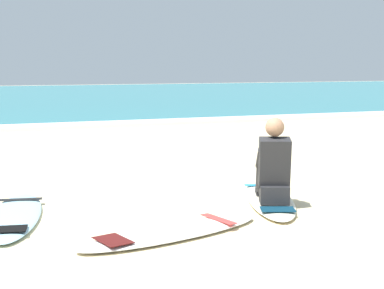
% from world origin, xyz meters
% --- Properties ---
extents(ground_plane, '(80.00, 80.00, 0.00)m').
position_xyz_m(ground_plane, '(0.00, 0.00, 0.00)').
color(ground_plane, beige).
extents(sea, '(80.00, 28.00, 0.10)m').
position_xyz_m(sea, '(0.00, 22.69, 0.05)').
color(sea, teal).
rests_on(sea, ground).
extents(breaking_foam, '(80.00, 0.90, 0.11)m').
position_xyz_m(breaking_foam, '(0.00, 8.99, 0.06)').
color(breaking_foam, white).
rests_on(breaking_foam, ground).
extents(surfboard_main, '(1.24, 2.15, 0.08)m').
position_xyz_m(surfboard_main, '(1.03, 0.10, 0.04)').
color(surfboard_main, '#EFE5C6').
rests_on(surfboard_main, ground).
extents(surfer_seated, '(0.58, 0.77, 0.95)m').
position_xyz_m(surfer_seated, '(0.93, -0.15, 0.44)').
color(surfer_seated, '#232326').
rests_on(surfer_seated, surfboard_main).
extents(surfboard_spare_near, '(2.06, 1.02, 0.08)m').
position_xyz_m(surfboard_spare_near, '(-0.50, -0.80, 0.04)').
color(surfboard_spare_near, white).
rests_on(surfboard_spare_near, ground).
extents(surfboard_spare_far, '(0.90, 2.12, 0.08)m').
position_xyz_m(surfboard_spare_far, '(-1.84, 0.38, 0.04)').
color(surfboard_spare_far, '#9ED1E5').
rests_on(surfboard_spare_far, ground).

